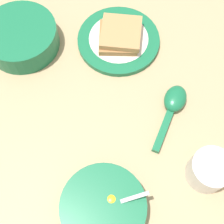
# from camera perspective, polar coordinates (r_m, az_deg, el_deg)

# --- Properties ---
(ground_plane) EXTENTS (3.00, 3.00, 0.00)m
(ground_plane) POSITION_cam_1_polar(r_m,az_deg,el_deg) (0.69, 2.25, 2.28)
(ground_plane) COLOR tan
(egg_bowl) EXTENTS (0.16, 0.16, 0.08)m
(egg_bowl) POSITION_cam_1_polar(r_m,az_deg,el_deg) (0.60, -1.56, -17.08)
(egg_bowl) COLOR #196B42
(egg_bowl) RESTS_ON ground_plane
(toast_plate) EXTENTS (0.20, 0.20, 0.01)m
(toast_plate) POSITION_cam_1_polar(r_m,az_deg,el_deg) (0.77, 1.21, 13.01)
(toast_plate) COLOR #196B42
(toast_plate) RESTS_ON ground_plane
(toast_sandwich) EXTENTS (0.13, 0.13, 0.03)m
(toast_sandwich) POSITION_cam_1_polar(r_m,az_deg,el_deg) (0.75, 1.40, 13.91)
(toast_sandwich) COLOR #9E7042
(toast_sandwich) RESTS_ON toast_plate
(soup_spoon) EXTENTS (0.14, 0.13, 0.03)m
(soup_spoon) POSITION_cam_1_polar(r_m,az_deg,el_deg) (0.69, 11.12, 1.41)
(soup_spoon) COLOR #196B42
(soup_spoon) RESTS_ON ground_plane
(congee_bowl) EXTENTS (0.17, 0.17, 0.06)m
(congee_bowl) POSITION_cam_1_polar(r_m,az_deg,el_deg) (0.78, -16.32, 13.11)
(congee_bowl) COLOR #196B42
(congee_bowl) RESTS_ON ground_plane
(drinking_cup) EXTENTS (0.08, 0.08, 0.06)m
(drinking_cup) POSITION_cam_1_polar(r_m,az_deg,el_deg) (0.63, 17.35, -10.09)
(drinking_cup) COLOR silver
(drinking_cup) RESTS_ON ground_plane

